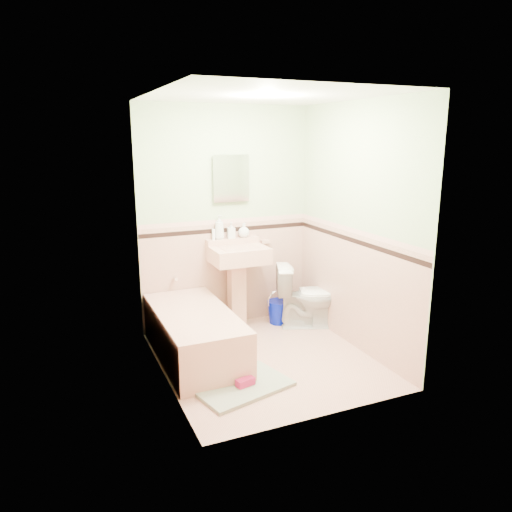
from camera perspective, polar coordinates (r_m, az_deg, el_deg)
name	(u,v)px	position (r m, az deg, el deg)	size (l,w,h in m)	color
floor	(266,359)	(4.94, 1.18, -11.98)	(2.20, 2.20, 0.00)	#DAA58E
ceiling	(267,95)	(4.47, 1.34, 18.30)	(2.20, 2.20, 0.00)	white
wall_back	(226,218)	(5.55, -3.50, 4.42)	(2.50, 2.50, 0.00)	beige
wall_front	(329,263)	(3.60, 8.57, -0.79)	(2.50, 2.50, 0.00)	beige
wall_left	(160,245)	(4.23, -11.15, 1.29)	(2.50, 2.50, 0.00)	beige
wall_right	(356,228)	(5.04, 11.67, 3.22)	(2.50, 2.50, 0.00)	beige
wainscot_back	(227,274)	(5.67, -3.37, -2.09)	(2.00, 2.00, 0.00)	#DCA994
wainscot_front	(325,345)	(3.82, 8.13, -10.23)	(2.00, 2.00, 0.00)	#DCA994
wainscot_left	(165,316)	(4.42, -10.61, -6.96)	(2.20, 2.20, 0.00)	#DCA994
wainscot_right	(352,290)	(5.18, 11.22, -3.87)	(2.20, 2.20, 0.00)	#DCA994
accent_back	(227,230)	(5.55, -3.42, 3.06)	(2.00, 2.00, 0.00)	black
accent_front	(327,279)	(3.65, 8.35, -2.70)	(2.00, 2.00, 0.00)	black
accent_left	(163,259)	(4.27, -10.84, -0.40)	(2.20, 2.20, 0.00)	black
accent_right	(354,241)	(5.05, 11.43, 1.75)	(2.20, 2.20, 0.00)	black
cap_back	(227,221)	(5.53, -3.43, 4.08)	(2.00, 2.00, 0.00)	#DAA798
cap_front	(328,266)	(3.62, 8.41, -1.18)	(2.00, 2.00, 0.00)	#DAA798
cap_left	(162,248)	(4.24, -10.90, 0.91)	(2.20, 2.20, 0.00)	#DAA798
cap_right	(355,231)	(5.03, 11.49, 2.87)	(2.20, 2.20, 0.00)	#DAA798
bathtub	(195,336)	(4.93, -7.20, -9.27)	(0.70, 1.50, 0.45)	#D59F88
tub_faucet	(175,278)	(5.46, -9.46, -2.58)	(0.04, 0.04, 0.12)	silver
sink	(239,288)	(5.52, -2.04, -3.81)	(0.61, 0.50, 0.96)	#D59F88
sink_faucet	(234,246)	(5.53, -2.61, 1.23)	(0.02, 0.02, 0.10)	silver
medicine_cabinet	(231,178)	(5.48, -2.96, 9.05)	(0.36, 0.04, 0.45)	white
soap_dish	(265,242)	(5.74, 1.09, 1.71)	(0.11, 0.06, 0.04)	#D59F88
soap_bottle_left	(219,227)	(5.47, -4.32, 3.37)	(0.10, 0.11, 0.27)	#B2B2B2
soap_bottle_mid	(231,230)	(5.52, -2.93, 3.02)	(0.08, 0.08, 0.18)	#B2B2B2
soap_bottle_right	(244,230)	(5.58, -1.44, 3.05)	(0.13, 0.13, 0.16)	#B2B2B2
tube	(214,234)	(5.46, -4.99, 2.54)	(0.04, 0.04, 0.12)	white
toilet	(308,296)	(5.67, 6.06, -4.66)	(0.41, 0.71, 0.73)	white
bucket	(279,312)	(5.80, 2.69, -6.54)	(0.27, 0.27, 0.27)	#0211B1
bath_mat	(241,386)	(4.44, -1.71, -14.91)	(0.82, 0.54, 0.03)	gray
shoe	(245,382)	(4.39, -1.26, -14.52)	(0.17, 0.08, 0.07)	#BF1E59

